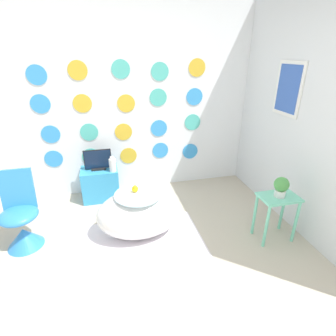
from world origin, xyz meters
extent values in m
plane|color=#BCB29E|center=(0.00, 0.00, 0.00)|extent=(12.00, 12.00, 0.00)
cube|color=white|center=(0.00, 2.18, 1.30)|extent=(4.62, 0.04, 2.60)
cylinder|color=#3899E5|center=(-1.00, 2.15, 0.58)|extent=(0.24, 0.01, 0.24)
cylinder|color=#4CBFB2|center=(-0.51, 2.15, 0.57)|extent=(0.24, 0.01, 0.24)
cylinder|color=gold|center=(0.03, 2.15, 0.53)|extent=(0.24, 0.01, 0.24)
cylinder|color=#3899E5|center=(0.51, 2.15, 0.57)|extent=(0.24, 0.01, 0.24)
cylinder|color=#3899E5|center=(0.98, 2.15, 0.51)|extent=(0.24, 0.01, 0.24)
cylinder|color=#3899E5|center=(-0.98, 2.15, 0.93)|extent=(0.24, 0.01, 0.24)
cylinder|color=#4CBFB2|center=(-0.49, 2.15, 0.92)|extent=(0.24, 0.01, 0.24)
cylinder|color=gold|center=(-0.02, 2.15, 0.90)|extent=(0.24, 0.01, 0.24)
cylinder|color=#3899E5|center=(0.49, 2.15, 0.91)|extent=(0.24, 0.01, 0.24)
cylinder|color=#4CBFB2|center=(1.00, 2.15, 0.97)|extent=(0.24, 0.01, 0.24)
cylinder|color=#3899E5|center=(-1.04, 2.15, 1.33)|extent=(0.24, 0.01, 0.24)
cylinder|color=gold|center=(-0.53, 2.15, 1.31)|extent=(0.24, 0.01, 0.24)
cylinder|color=gold|center=(0.04, 2.15, 1.29)|extent=(0.24, 0.01, 0.24)
cylinder|color=#4CBFB2|center=(0.49, 2.15, 1.35)|extent=(0.24, 0.01, 0.24)
cylinder|color=#3899E5|center=(1.02, 2.15, 1.34)|extent=(0.24, 0.01, 0.24)
cylinder|color=#3899E5|center=(-1.01, 2.15, 1.68)|extent=(0.24, 0.01, 0.24)
cylinder|color=gold|center=(-0.53, 2.15, 1.72)|extent=(0.24, 0.01, 0.24)
cylinder|color=#4CBFB2|center=(0.00, 2.15, 1.73)|extent=(0.24, 0.01, 0.24)
cylinder|color=#4CBFB2|center=(0.51, 2.15, 1.69)|extent=(0.24, 0.01, 0.24)
cylinder|color=gold|center=(1.04, 2.15, 1.73)|extent=(0.24, 0.01, 0.24)
cube|color=silver|center=(1.83, 1.08, 1.30)|extent=(0.04, 3.16, 2.60)
cube|color=white|center=(1.80, 1.19, 1.55)|extent=(0.02, 0.44, 0.60)
cube|color=#3359B2|center=(1.79, 1.19, 1.55)|extent=(0.01, 0.36, 0.52)
cube|color=silver|center=(0.04, 0.85, 0.00)|extent=(1.28, 0.89, 0.01)
ellipsoid|color=white|center=(0.01, 1.01, 0.27)|extent=(0.94, 0.64, 0.53)
cylinder|color=#B2DBEA|center=(0.01, 1.01, 0.51)|extent=(0.52, 0.52, 0.01)
sphere|color=yellow|center=(-0.02, 1.04, 0.57)|extent=(0.07, 0.07, 0.07)
sphere|color=yellow|center=(-0.02, 1.03, 0.60)|extent=(0.05, 0.05, 0.05)
cone|color=orange|center=(-0.02, 1.01, 0.60)|extent=(0.02, 0.02, 0.02)
cone|color=#338CE0|center=(-1.23, 1.09, 0.11)|extent=(0.37, 0.37, 0.21)
ellipsoid|color=#338CE0|center=(-1.23, 1.09, 0.39)|extent=(0.39, 0.39, 0.14)
cube|color=#338CE0|center=(-1.23, 1.24, 0.61)|extent=(0.33, 0.10, 0.45)
cube|color=#389ED6|center=(-0.41, 1.95, 0.23)|extent=(0.50, 0.37, 0.45)
cube|color=white|center=(-0.41, 1.77, 0.31)|extent=(0.42, 0.01, 0.13)
cube|color=black|center=(-0.41, 1.95, 0.46)|extent=(0.19, 0.12, 0.02)
cube|color=black|center=(-0.41, 1.95, 0.60)|extent=(0.37, 0.01, 0.27)
cube|color=#0F1E38|center=(-0.41, 1.94, 0.60)|extent=(0.35, 0.01, 0.25)
cylinder|color=white|center=(-0.22, 1.83, 0.54)|extent=(0.09, 0.09, 0.18)
cylinder|color=white|center=(-0.22, 1.83, 0.65)|extent=(0.05, 0.05, 0.03)
cube|color=#72D8B7|center=(1.46, 0.58, 0.52)|extent=(0.41, 0.28, 0.02)
cylinder|color=#72D8B7|center=(1.28, 0.47, 0.26)|extent=(0.03, 0.03, 0.51)
cylinder|color=#72D8B7|center=(1.64, 0.47, 0.26)|extent=(0.03, 0.03, 0.51)
cylinder|color=#72D8B7|center=(1.28, 0.70, 0.26)|extent=(0.03, 0.03, 0.51)
cylinder|color=#72D8B7|center=(1.64, 0.70, 0.26)|extent=(0.03, 0.03, 0.51)
cylinder|color=white|center=(1.46, 0.58, 0.57)|extent=(0.11, 0.11, 0.08)
sphere|color=#4C9E4C|center=(1.46, 0.58, 0.68)|extent=(0.15, 0.15, 0.15)
camera|label=1|loc=(-0.26, -1.48, 1.95)|focal=28.00mm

